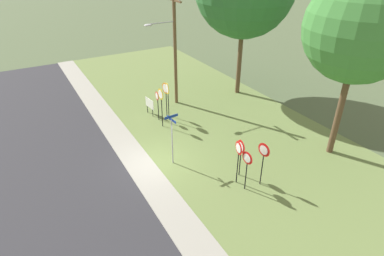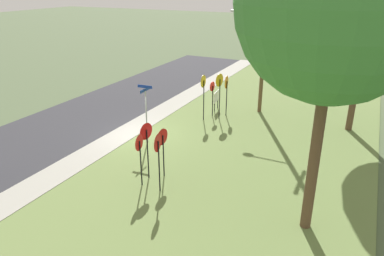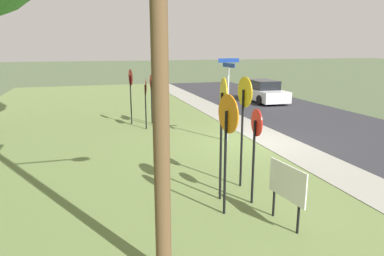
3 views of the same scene
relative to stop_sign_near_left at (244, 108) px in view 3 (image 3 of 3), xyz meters
The scene contains 15 objects.
ground_plane 4.84m from the stop_sign_near_left, 31.12° to the right, with size 160.00×160.00×0.00m, color #4C5B3D.
road_asphalt 8.25m from the stop_sign_near_left, 62.08° to the right, with size 44.00×6.40×0.01m, color #2D2D33.
sidewalk_strip 5.25m from the stop_sign_near_left, 39.27° to the right, with size 44.00×1.60×0.06m, color #99968C.
grass_median 5.68m from the stop_sign_near_left, 45.02° to the left, with size 44.00×12.00×0.04m, color olive.
stop_sign_near_left is the anchor object (origin of this frame).
stop_sign_near_right 1.63m from the stop_sign_near_left, 143.72° to the left, with size 0.79×0.13×2.57m.
stop_sign_far_left 1.12m from the stop_sign_near_left, behind, with size 0.60×0.11×2.18m.
stop_sign_far_center 0.98m from the stop_sign_near_left, 126.98° to the left, with size 0.77×0.17×2.83m.
yield_sign_near_left 8.13m from the stop_sign_near_left, ahead, with size 0.68×0.12×2.26m.
yield_sign_near_right 7.14m from the stop_sign_near_left, 10.34° to the left, with size 0.73×0.12×2.20m.
yield_sign_far_left 8.37m from the stop_sign_near_left, 12.18° to the left, with size 0.73×0.13×2.51m.
yield_sign_far_right 7.49m from the stop_sign_near_left, ahead, with size 0.72×0.17×2.52m.
street_name_post 4.43m from the stop_sign_near_left, 17.25° to the right, with size 0.96×0.82×3.07m.
notice_board 2.41m from the stop_sign_near_left, behind, with size 1.10×0.16×1.25m.
parked_sedan_distant 14.98m from the stop_sign_near_left, 29.52° to the right, with size 4.61×2.03×1.39m.
Camera 3 is at (-11.47, 5.87, 3.53)m, focal length 32.83 mm.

